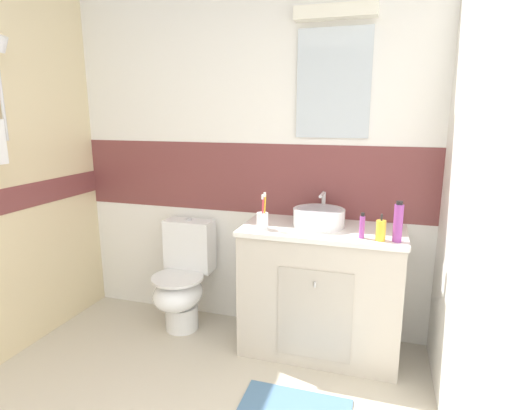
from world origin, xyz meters
The scene contains 9 objects.
wall_back_tiled centered at (0.01, 2.45, 1.26)m, with size 3.20×0.20×2.50m.
wall_right_plain centered at (1.35, 1.20, 1.25)m, with size 0.10×3.48×2.50m, color white.
vanity_cabinet centered at (0.60, 2.15, 0.43)m, with size 1.02×0.53×0.85m.
sink_basin centered at (0.56, 2.18, 0.91)m, with size 0.33×0.37×0.20m.
toilet centered at (-0.41, 2.16, 0.37)m, with size 0.37×0.50×0.80m.
toothbrush_cup centered at (0.24, 2.00, 0.91)m, with size 0.07×0.07×0.24m.
soap_dispenser centered at (0.95, 1.97, 0.91)m, with size 0.06×0.06×0.16m.
toothpaste_tube_upright centered at (0.84, 1.99, 0.92)m, with size 0.03×0.03×0.15m.
shampoo_bottle_tall centered at (1.04, 1.98, 0.96)m, with size 0.05×0.05×0.23m.
Camera 1 is at (0.94, -0.40, 1.56)m, focal length 29.14 mm.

